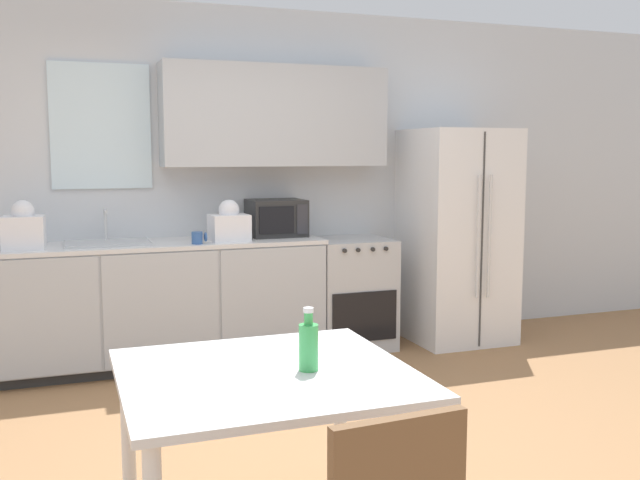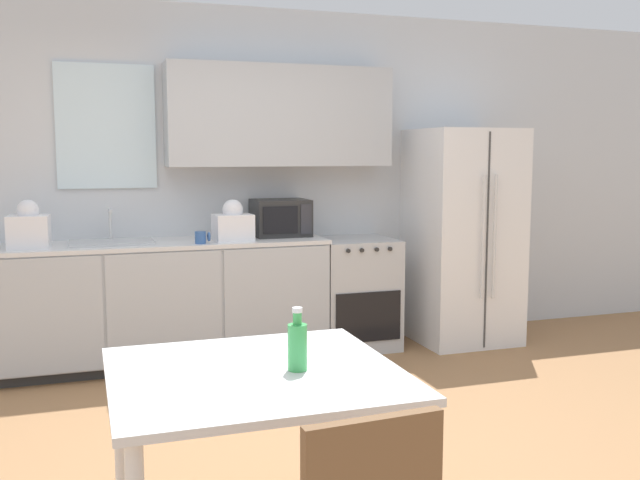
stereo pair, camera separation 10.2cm
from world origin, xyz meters
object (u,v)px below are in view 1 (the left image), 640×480
(oven_range, at_px, (350,293))
(dining_table, at_px, (266,399))
(coffee_mug, at_px, (198,238))
(drink_bottle, at_px, (309,345))
(refrigerator, at_px, (457,236))
(microwave, at_px, (276,218))

(oven_range, distance_m, dining_table, 3.19)
(oven_range, distance_m, coffee_mug, 1.38)
(dining_table, distance_m, drink_bottle, 0.25)
(refrigerator, bearing_deg, dining_table, -131.49)
(oven_range, xyz_separation_m, microwave, (-0.59, 0.08, 0.62))
(microwave, distance_m, drink_bottle, 3.04)
(coffee_mug, distance_m, dining_table, 2.63)
(coffee_mug, bearing_deg, dining_table, -94.96)
(refrigerator, xyz_separation_m, microwave, (-1.52, 0.16, 0.18))
(microwave, xyz_separation_m, dining_table, (-0.89, -2.90, -0.39))
(oven_range, distance_m, refrigerator, 1.03)
(refrigerator, bearing_deg, microwave, 173.82)
(coffee_mug, height_order, drink_bottle, coffee_mug)
(oven_range, height_order, refrigerator, refrigerator)
(coffee_mug, relative_size, dining_table, 0.10)
(oven_range, bearing_deg, drink_bottle, -115.09)
(oven_range, relative_size, dining_table, 0.85)
(refrigerator, height_order, dining_table, refrigerator)
(microwave, xyz_separation_m, drink_bottle, (-0.74, -2.94, -0.20))
(refrigerator, height_order, drink_bottle, refrigerator)
(oven_range, bearing_deg, refrigerator, -4.92)
(microwave, bearing_deg, refrigerator, -6.18)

